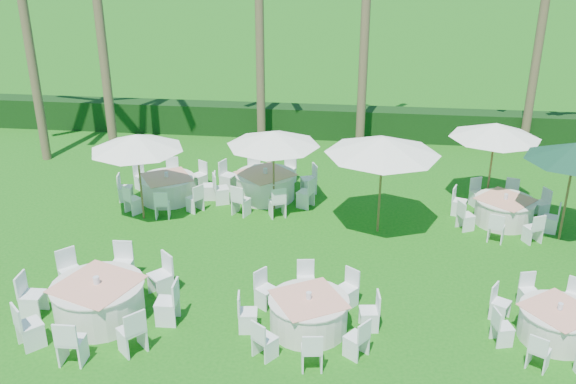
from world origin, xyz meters
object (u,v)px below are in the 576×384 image
banquet_table_c (557,323)px  umbrella_c (273,138)px  umbrella_b (383,145)px  banquet_table_f (504,210)px  umbrella_a (136,142)px  banquet_table_e (266,185)px  banquet_table_b (309,313)px  banquet_table_a (99,300)px  banquet_table_d (168,188)px  umbrella_green (575,152)px  umbrella_d (496,131)px

banquet_table_c → umbrella_c: size_ratio=1.01×
banquet_table_c → umbrella_b: 6.23m
banquet_table_c → banquet_table_f: banquet_table_f is taller
banquet_table_f → umbrella_b: 4.30m
banquet_table_f → banquet_table_c: bearing=-89.4°
umbrella_a → banquet_table_e: bearing=29.6°
banquet_table_e → banquet_table_f: 7.12m
banquet_table_b → banquet_table_c: (5.17, 0.29, -0.03)m
banquet_table_a → banquet_table_e: (2.62, 6.91, -0.03)m
banquet_table_c → banquet_table_d: (-10.12, 5.98, 0.03)m
banquet_table_d → umbrella_c: 3.87m
banquet_table_f → umbrella_green: size_ratio=1.04×
umbrella_b → umbrella_c: 3.30m
banquet_table_e → umbrella_green: 8.86m
banquet_table_a → banquet_table_f: (9.67, 5.96, -0.07)m
banquet_table_f → banquet_table_d: bearing=177.5°
banquet_table_c → banquet_table_f: bearing=90.6°
umbrella_d → umbrella_green: (1.62, -2.11, 0.17)m
umbrella_b → umbrella_a: bearing=179.7°
umbrella_green → banquet_table_d: bearing=173.4°
banquet_table_b → banquet_table_d: (-4.95, 6.27, -0.00)m
banquet_table_e → umbrella_d: bearing=2.4°
banquet_table_c → umbrella_green: bearing=74.5°
banquet_table_e → umbrella_c: bearing=-65.4°
banquet_table_e → umbrella_b: (3.47, -1.93, 2.12)m
banquet_table_b → banquet_table_d: 7.99m
umbrella_b → umbrella_green: size_ratio=1.12×
banquet_table_a → banquet_table_f: size_ratio=1.21×
banquet_table_a → umbrella_green: bearing=24.8°
banquet_table_d → umbrella_d: size_ratio=1.12×
banquet_table_f → umbrella_a: size_ratio=1.10×
umbrella_b → banquet_table_e: bearing=151.0°
banquet_table_a → banquet_table_b: size_ratio=1.16×
banquet_table_e → banquet_table_b: bearing=-73.9°
umbrella_d → umbrella_green: umbrella_green is taller
banquet_table_d → umbrella_b: (6.47, -1.42, 2.15)m
banquet_table_f → umbrella_b: umbrella_b is taller
banquet_table_b → umbrella_c: 6.44m
banquet_table_f → umbrella_d: (-0.27, 1.24, 1.98)m
umbrella_a → umbrella_green: (11.74, 0.07, 0.20)m
umbrella_d → banquet_table_e: bearing=-177.6°
banquet_table_a → umbrella_d: 12.00m
banquet_table_b → umbrella_d: umbrella_d is taller
banquet_table_c → banquet_table_d: banquet_table_d is taller
banquet_table_a → banquet_table_f: bearing=31.7°
umbrella_a → umbrella_green: bearing=0.3°
umbrella_green → banquet_table_c: bearing=-105.5°
banquet_table_a → banquet_table_d: 6.42m
umbrella_c → banquet_table_c: bearing=-40.0°
banquet_table_e → umbrella_b: 4.50m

